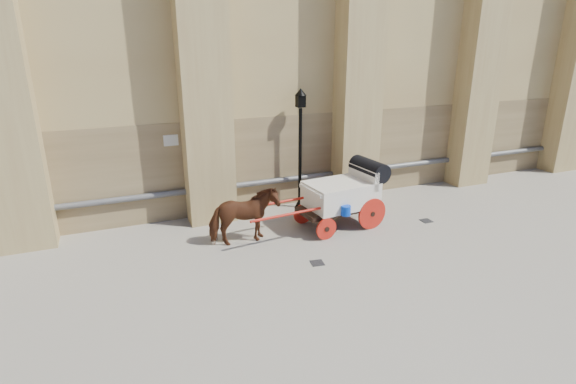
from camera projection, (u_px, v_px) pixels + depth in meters
name	position (u px, v px, depth m)	size (l,w,h in m)	color
ground	(285.00, 264.00, 11.17)	(90.00, 90.00, 0.00)	gray
horse	(244.00, 217.00, 12.08)	(1.85, 0.84, 1.56)	#56301C
carriage	(345.00, 192.00, 13.22)	(4.48, 1.69, 1.92)	black
street_lamp	(300.00, 146.00, 14.29)	(0.36, 0.36, 3.88)	black
drain_grate_near	(317.00, 263.00, 11.22)	(0.32, 0.32, 0.01)	black
drain_grate_far	(426.00, 221.00, 13.81)	(0.32, 0.32, 0.01)	black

